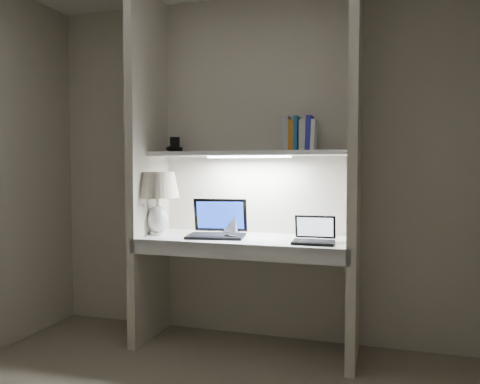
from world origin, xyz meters
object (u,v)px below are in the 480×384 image
at_px(table_lamp, 158,192).
at_px(book_row, 300,135).
at_px(speaker, 231,223).
at_px(laptop_main, 218,228).
at_px(laptop_netbook, 314,237).

xyz_separation_m(table_lamp, book_row, (0.99, 0.18, 0.40)).
bearing_deg(speaker, laptop_main, -98.43).
height_order(laptop_main, speaker, laptop_main).
xyz_separation_m(table_lamp, laptop_main, (0.44, 0.06, -0.25)).
height_order(laptop_netbook, book_row, book_row).
bearing_deg(book_row, laptop_netbook, -58.78).
xyz_separation_m(laptop_main, laptop_netbook, (0.69, -0.10, -0.02)).
relative_size(laptop_netbook, speaker, 1.76).
bearing_deg(laptop_netbook, table_lamp, 175.97).
bearing_deg(laptop_main, laptop_netbook, -16.66).
height_order(table_lamp, laptop_netbook, table_lamp).
bearing_deg(laptop_netbook, laptop_main, 170.07).
height_order(laptop_main, laptop_netbook, laptop_main).
xyz_separation_m(table_lamp, speaker, (0.49, 0.22, -0.23)).
height_order(speaker, book_row, book_row).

